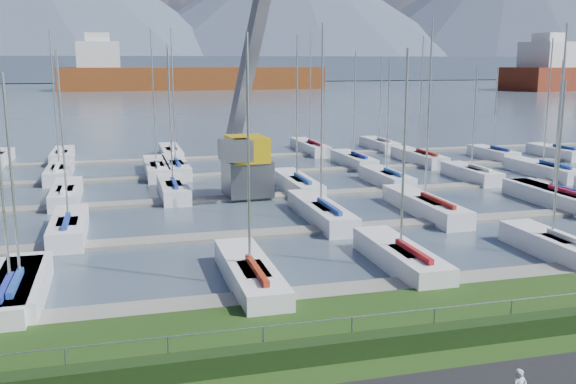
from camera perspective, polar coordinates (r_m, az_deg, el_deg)
name	(u,v)px	position (r m, az deg, el deg)	size (l,w,h in m)	color
water	(136,86)	(278.94, -13.39, 9.19)	(800.00, 540.00, 0.20)	#465566
hedge	(384,343)	(21.96, 8.57, -13.13)	(80.00, 0.70, 0.70)	black
fence	(380,314)	(21.96, 8.22, -10.71)	(0.04, 0.04, 80.00)	gray
foothill	(131,68)	(348.76, -13.80, 10.63)	(900.00, 80.00, 12.00)	#485469
mountains	(137,0)	(425.18, -13.29, 16.25)	(1190.00, 360.00, 115.00)	#3B4556
docks	(238,198)	(46.40, -4.45, -0.56)	(90.00, 41.60, 0.25)	slate
crane	(249,119)	(47.43, -3.45, 6.50)	(5.86, 13.23, 22.35)	#4F5256
cargo_ship_mid	(182,78)	(233.23, -9.43, 9.93)	(92.38, 18.69, 21.50)	brown
sailboat_fleet	(189,119)	(47.67, -8.75, 6.42)	(74.70, 50.19, 13.12)	#1E2B9A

